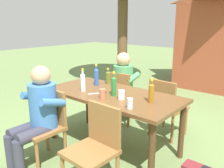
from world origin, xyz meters
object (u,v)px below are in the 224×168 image
at_px(dining_table, 112,100).
at_px(bottle_clear, 83,81).
at_px(chair_far_left, 122,95).
at_px(person_in_white_shirt, 38,112).
at_px(cup_white, 121,95).
at_px(cup_terracotta, 102,94).
at_px(chair_far_right, 166,105).
at_px(table_knife, 99,93).
at_px(chair_near_left, 47,122).
at_px(cup_glass, 130,103).
at_px(bottle_amber, 151,92).
at_px(chair_near_right, 96,144).
at_px(bottle_blue, 96,76).
at_px(bottle_green, 114,85).
at_px(bottle_olive, 108,77).
at_px(person_in_plaid_shirt, 126,83).

xyz_separation_m(dining_table, bottle_clear, (-0.35, -0.18, 0.22)).
relative_size(chair_far_left, person_in_white_shirt, 0.74).
height_order(dining_table, cup_white, cup_white).
relative_size(cup_white, cup_terracotta, 0.96).
relative_size(chair_far_right, table_knife, 4.04).
distance_m(chair_near_left, bottle_clear, 0.69).
xyz_separation_m(cup_glass, table_knife, (-0.63, 0.19, -0.05)).
relative_size(chair_far_right, bottle_amber, 3.12).
distance_m(cup_glass, table_knife, 0.66).
bearing_deg(cup_glass, person_in_white_shirt, -149.98).
relative_size(chair_near_right, cup_terracotta, 7.58).
bearing_deg(bottle_blue, chair_near_right, -46.76).
distance_m(person_in_white_shirt, bottle_green, 0.94).
relative_size(person_in_white_shirt, bottle_green, 3.88).
distance_m(dining_table, bottle_olive, 0.52).
relative_size(chair_near_right, bottle_green, 2.86).
height_order(chair_far_right, cup_white, cup_white).
bearing_deg(cup_terracotta, bottle_olive, 125.82).
bearing_deg(chair_near_right, bottle_amber, 77.22).
xyz_separation_m(chair_near_right, table_knife, (-0.53, 0.61, 0.28)).
relative_size(bottle_amber, cup_glass, 2.41).
bearing_deg(bottle_green, person_in_plaid_shirt, 118.49).
distance_m(bottle_amber, bottle_green, 0.49).
bearing_deg(person_in_white_shirt, cup_glass, 30.02).
distance_m(chair_far_left, table_knife, 0.94).
bearing_deg(bottle_olive, bottle_blue, -108.02).
bearing_deg(table_knife, cup_terracotta, -34.32).
height_order(chair_far_left, cup_terracotta, cup_terracotta).
relative_size(chair_near_left, bottle_blue, 2.81).
bearing_deg(bottle_green, cup_terracotta, -102.56).
bearing_deg(cup_white, person_in_white_shirt, -132.15).
bearing_deg(cup_white, bottle_olive, 143.45).
height_order(chair_far_left, cup_glass, cup_glass).
bearing_deg(bottle_blue, cup_terracotta, -39.24).
distance_m(bottle_green, cup_glass, 0.49).
distance_m(chair_near_right, cup_white, 0.71).
height_order(person_in_white_shirt, bottle_clear, person_in_white_shirt).
xyz_separation_m(person_in_plaid_shirt, bottle_amber, (0.98, -0.83, 0.23)).
bearing_deg(table_knife, bottle_amber, 10.17).
height_order(chair_far_right, chair_near_right, same).
bearing_deg(chair_far_right, bottle_green, -111.17).
relative_size(chair_far_right, person_in_white_shirt, 0.74).
bearing_deg(table_knife, person_in_white_shirt, -111.50).
height_order(bottle_amber, bottle_green, bottle_green).
height_order(dining_table, bottle_olive, bottle_olive).
relative_size(chair_near_left, cup_glass, 7.52).
bearing_deg(bottle_clear, person_in_white_shirt, -94.76).
distance_m(person_in_plaid_shirt, bottle_green, 1.06).
distance_m(person_in_white_shirt, bottle_clear, 0.71).
distance_m(bottle_blue, cup_glass, 1.03).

